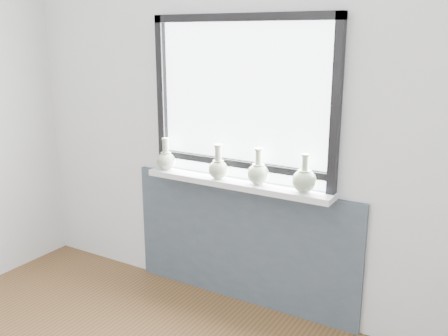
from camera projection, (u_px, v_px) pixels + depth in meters
The scene contains 8 objects.
back_wall at pixel (244, 118), 3.24m from camera, with size 3.60×0.02×2.60m, color silver.
apron_panel at pixel (241, 243), 3.44m from camera, with size 1.70×0.03×0.86m, color #424D5A.
windowsill at pixel (236, 183), 3.27m from camera, with size 1.32×0.18×0.04m, color silver.
window at pixel (242, 96), 3.17m from camera, with size 1.30×0.06×1.05m.
vase_a at pixel (166, 159), 3.51m from camera, with size 0.13×0.13×0.23m.
vase_b at pixel (218, 167), 3.28m from camera, with size 0.13×0.13×0.23m.
vase_c at pixel (258, 172), 3.16m from camera, with size 0.14×0.14×0.23m.
vase_d at pixel (304, 180), 3.00m from camera, with size 0.15×0.15×0.24m.
Camera 1 is at (1.53, -1.02, 1.82)m, focal length 40.00 mm.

